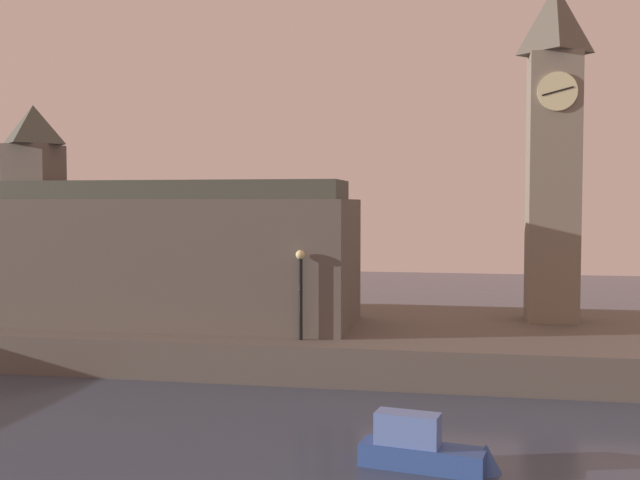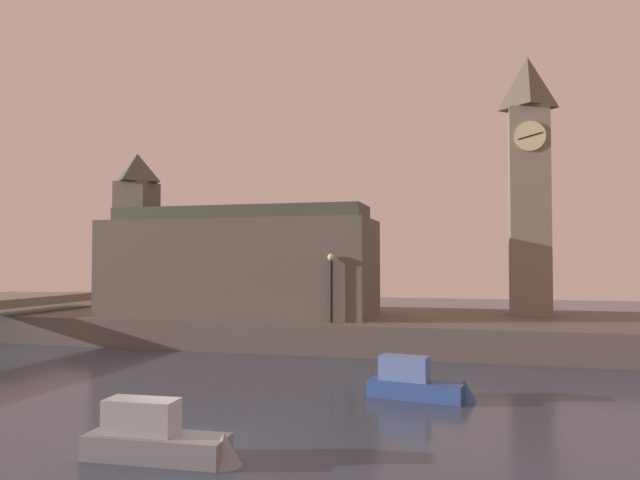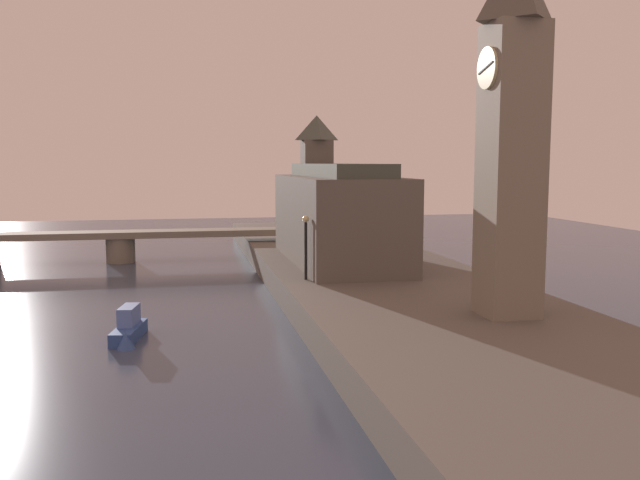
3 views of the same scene
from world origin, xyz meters
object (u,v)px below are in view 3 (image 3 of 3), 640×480
at_px(clock_tower, 512,128).
at_px(streetlamp, 306,239).
at_px(parliament_hall, 336,212).
at_px(boat_tour_blue, 128,329).

xyz_separation_m(clock_tower, streetlamp, (-9.97, -6.59, -5.45)).
relative_size(clock_tower, parliament_hall, 0.95).
relative_size(clock_tower, streetlamp, 4.28).
bearing_deg(clock_tower, boat_tour_blue, -107.13).
bearing_deg(clock_tower, parliament_hall, -168.41).
bearing_deg(parliament_hall, boat_tour_blue, -45.20).
height_order(clock_tower, streetlamp, clock_tower).
bearing_deg(streetlamp, boat_tour_blue, -59.52).
xyz_separation_m(streetlamp, boat_tour_blue, (5.21, -8.86, -3.19)).
relative_size(clock_tower, boat_tour_blue, 3.98).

